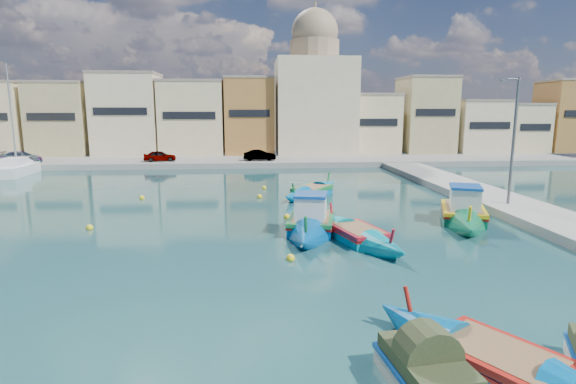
# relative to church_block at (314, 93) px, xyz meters

# --- Properties ---
(ground) EXTENTS (160.00, 160.00, 0.00)m
(ground) POSITION_rel_church_block_xyz_m (-10.00, -40.00, -8.41)
(ground) COLOR #13313B
(ground) RESTS_ON ground
(north_quay) EXTENTS (80.00, 8.00, 0.60)m
(north_quay) POSITION_rel_church_block_xyz_m (-10.00, -8.00, -8.11)
(north_quay) COLOR gray
(north_quay) RESTS_ON ground
(north_townhouses) EXTENTS (83.20, 7.87, 10.19)m
(north_townhouses) POSITION_rel_church_block_xyz_m (-3.32, -0.64, -3.41)
(north_townhouses) COLOR beige
(north_townhouses) RESTS_ON ground
(church_block) EXTENTS (10.00, 10.00, 19.10)m
(church_block) POSITION_rel_church_block_xyz_m (0.00, 0.00, 0.00)
(church_block) COLOR beige
(church_block) RESTS_ON ground
(quay_street_lamp) EXTENTS (1.18, 0.16, 8.00)m
(quay_street_lamp) POSITION_rel_church_block_xyz_m (7.44, -34.00, -4.07)
(quay_street_lamp) COLOR #595B60
(quay_street_lamp) RESTS_ON ground
(parked_cars) EXTENTS (29.62, 1.98, 1.21)m
(parked_cars) POSITION_rel_church_block_xyz_m (-21.74, -9.50, -7.21)
(parked_cars) COLOR #4C1919
(parked_cars) RESTS_ON north_quay
(luzzu_turquoise_cabin) EXTENTS (5.54, 9.98, 3.17)m
(luzzu_turquoise_cabin) POSITION_rel_church_block_xyz_m (3.76, -35.93, -8.03)
(luzzu_turquoise_cabin) COLOR #0A6F43
(luzzu_turquoise_cabin) RESTS_ON ground
(luzzu_blue_cabin) EXTENTS (3.90, 9.02, 3.10)m
(luzzu_blue_cabin) POSITION_rel_church_block_xyz_m (-5.07, -37.58, -8.03)
(luzzu_blue_cabin) COLOR #00529E
(luzzu_blue_cabin) RESTS_ON ground
(luzzu_cyan_mid) EXTENTS (5.99, 7.62, 2.35)m
(luzzu_cyan_mid) POSITION_rel_church_block_xyz_m (-3.76, -27.78, -8.16)
(luzzu_cyan_mid) COLOR #0067A3
(luzzu_cyan_mid) RESTS_ON ground
(luzzu_blue_south) EXTENTS (3.97, 8.04, 2.27)m
(luzzu_blue_south) POSITION_rel_church_block_xyz_m (-3.10, -39.49, -8.17)
(luzzu_blue_south) COLOR #008CA0
(luzzu_blue_south) RESTS_ON ground
(luzzu_cyan_south) EXTENTS (5.49, 7.17, 2.28)m
(luzzu_cyan_south) POSITION_rel_church_block_xyz_m (-2.36, -50.64, -8.16)
(luzzu_cyan_south) COLOR #005DA0
(luzzu_cyan_south) RESTS_ON ground
(tender_near) EXTENTS (1.75, 2.84, 1.33)m
(tender_near) POSITION_rel_church_block_xyz_m (-4.24, -51.06, -8.00)
(tender_near) COLOR beige
(tender_near) RESTS_ON ground
(yacht_north) EXTENTS (2.98, 8.59, 11.26)m
(yacht_north) POSITION_rel_church_block_xyz_m (-30.88, -13.63, -7.96)
(yacht_north) COLOR white
(yacht_north) RESTS_ON ground
(mooring_buoys) EXTENTS (20.63, 17.61, 0.36)m
(mooring_buoys) POSITION_rel_church_block_xyz_m (-8.01, -33.26, -8.33)
(mooring_buoys) COLOR yellow
(mooring_buoys) RESTS_ON ground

